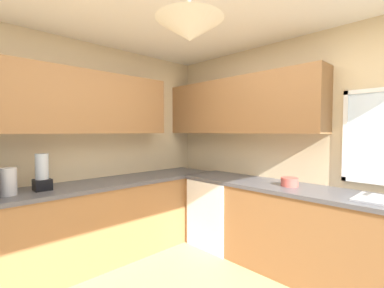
# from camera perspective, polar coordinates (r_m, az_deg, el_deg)

# --- Properties ---
(room_shell) EXTENTS (3.99, 3.71, 2.60)m
(room_shell) POSITION_cam_1_polar(r_m,az_deg,el_deg) (2.72, -3.09, 10.01)
(room_shell) COLOR beige
(room_shell) RESTS_ON ground_plane
(counter_run_left) EXTENTS (0.65, 3.32, 0.90)m
(counter_run_left) POSITION_cam_1_polar(r_m,az_deg,el_deg) (3.27, -21.33, -15.71)
(counter_run_left) COLOR olive
(counter_run_left) RESTS_ON ground_plane
(counter_run_back) EXTENTS (3.08, 0.65, 0.90)m
(counter_run_back) POSITION_cam_1_polar(r_m,az_deg,el_deg) (3.04, 24.32, -17.21)
(counter_run_back) COLOR olive
(counter_run_back) RESTS_ON ground_plane
(dishwasher) EXTENTS (0.60, 0.60, 0.85)m
(dishwasher) POSITION_cam_1_polar(r_m,az_deg,el_deg) (3.60, 5.88, -14.22)
(dishwasher) COLOR white
(dishwasher) RESTS_ON ground_plane
(kettle) EXTENTS (0.14, 0.14, 0.25)m
(kettle) POSITION_cam_1_polar(r_m,az_deg,el_deg) (2.92, -34.71, -6.65)
(kettle) COLOR #B7B7BC
(kettle) RESTS_ON counter_run_left
(bowl) EXTENTS (0.18, 0.18, 0.09)m
(bowl) POSITION_cam_1_polar(r_m,az_deg,el_deg) (3.01, 20.17, -7.64)
(bowl) COLOR #B74C42
(bowl) RESTS_ON counter_run_back
(blender_appliance) EXTENTS (0.15, 0.15, 0.36)m
(blender_appliance) POSITION_cam_1_polar(r_m,az_deg,el_deg) (3.00, -29.45, -5.60)
(blender_appliance) COLOR black
(blender_appliance) RESTS_ON counter_run_left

